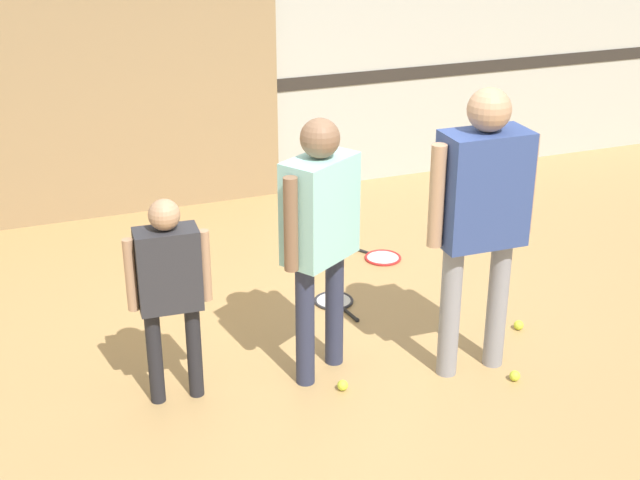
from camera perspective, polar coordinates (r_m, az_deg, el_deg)
name	(u,v)px	position (r m, az deg, el deg)	size (l,w,h in m)	color
ground_plane	(343,368)	(5.64, 1.48, -8.22)	(16.00, 16.00, 0.00)	tan
wall_back	(205,26)	(7.94, -7.40, 13.44)	(16.00, 0.07, 3.20)	beige
wall_panel	(85,97)	(7.81, -14.80, 8.86)	(3.37, 0.05, 2.17)	#9E7F56
person_instructor	(320,222)	(5.15, 0.00, 1.13)	(0.54, 0.45, 1.63)	#2D334C
person_student_left	(169,280)	(5.05, -9.64, -2.52)	(0.48, 0.22, 1.26)	#232328
person_student_right	(482,204)	(5.23, 10.33, 2.31)	(0.68, 0.29, 1.79)	gray
racket_spare_on_floor	(335,302)	(6.40, 0.96, -3.96)	(0.32, 0.51, 0.03)	#28282D
racket_second_spare	(381,257)	(7.10, 3.93, -1.10)	(0.40, 0.51, 0.03)	red
tennis_ball_near_instructor	(343,385)	(5.42, 1.46, -9.28)	(0.07, 0.07, 0.07)	#CCE038
tennis_ball_by_spare_racket	(308,315)	(6.17, -0.80, -4.85)	(0.07, 0.07, 0.07)	#CCE038
tennis_ball_stray_left	(515,376)	(5.63, 12.36, -8.49)	(0.07, 0.07, 0.07)	#CCE038
tennis_ball_stray_right	(519,325)	(6.20, 12.60, -5.34)	(0.07, 0.07, 0.07)	#CCE038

